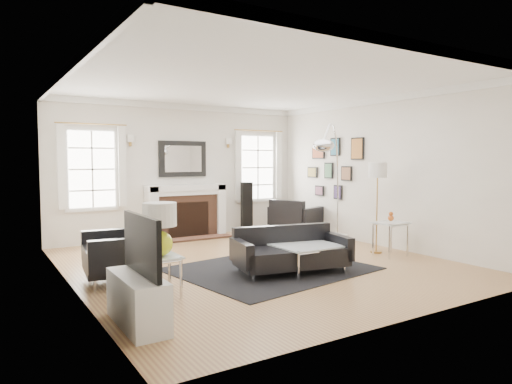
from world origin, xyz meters
TOP-DOWN VIEW (x-y plane):
  - floor at (0.00, 0.00)m, footprint 6.00×6.00m
  - back_wall at (0.00, 3.00)m, footprint 5.50×0.04m
  - front_wall at (0.00, -3.00)m, footprint 5.50×0.04m
  - left_wall at (-2.75, 0.00)m, footprint 0.04×6.00m
  - right_wall at (2.75, 0.00)m, footprint 0.04×6.00m
  - ceiling at (0.00, 0.00)m, footprint 5.50×6.00m
  - crown_molding at (0.00, 0.00)m, footprint 5.50×6.00m
  - fireplace at (0.00, 2.79)m, footprint 1.70×0.69m
  - mantel_mirror at (0.00, 2.95)m, footprint 1.05×0.07m
  - window_left at (-1.85, 2.95)m, footprint 1.24×0.15m
  - window_right at (1.85, 2.95)m, footprint 1.24×0.15m
  - gallery_wall at (2.72, 1.30)m, footprint 0.04×1.73m
  - tv_unit at (-2.44, -1.70)m, footprint 0.35×1.00m
  - area_rug at (-0.05, -0.46)m, footprint 2.97×2.60m
  - sofa at (0.09, -0.75)m, footprint 1.76×1.06m
  - armchair_left at (-2.08, 0.07)m, footprint 1.00×1.09m
  - armchair_right at (2.14, 1.90)m, footprint 1.13×1.19m
  - coffee_table at (0.30, -0.80)m, footprint 0.89×0.89m
  - side_table_left at (-1.93, -0.92)m, footprint 0.45×0.45m
  - nesting_table at (2.20, -0.74)m, footprint 0.52×0.44m
  - gourd_lamp at (-1.93, -0.92)m, footprint 0.40×0.40m
  - orange_vase at (2.20, -0.74)m, footprint 0.10×0.10m
  - arc_floor_lamp at (1.52, -0.01)m, footprint 1.65×1.53m
  - stick_floor_lamp at (2.20, -0.43)m, footprint 0.32×0.32m
  - speaker_tower at (1.38, 2.65)m, footprint 0.28×0.28m

SIDE VIEW (x-z plane):
  - floor at x=0.00m, z-range 0.00..0.00m
  - area_rug at x=-0.05m, z-range 0.00..0.01m
  - sofa at x=0.09m, z-range 0.02..0.56m
  - tv_unit at x=-2.44m, z-range -0.22..0.87m
  - armchair_right at x=2.14m, z-range 0.04..0.68m
  - coffee_table at x=0.30m, z-range 0.17..0.56m
  - armchair_left at x=-2.08m, z-range 0.04..0.71m
  - side_table_left at x=-1.93m, z-range 0.14..0.64m
  - nesting_table at x=2.20m, z-range 0.17..0.74m
  - fireplace at x=0.00m, z-range -0.01..1.10m
  - speaker_tower at x=1.38m, z-range 0.00..1.13m
  - orange_vase at x=2.20m, z-range 0.58..0.74m
  - gourd_lamp at x=-1.93m, z-range 0.54..1.17m
  - arc_floor_lamp at x=1.52m, z-range 0.10..2.43m
  - stick_floor_lamp at x=2.20m, z-range 0.58..2.16m
  - back_wall at x=0.00m, z-range 0.00..2.80m
  - front_wall at x=0.00m, z-range 0.00..2.80m
  - left_wall at x=-2.75m, z-range 0.00..2.80m
  - right_wall at x=2.75m, z-range 0.00..2.80m
  - window_left at x=-1.85m, z-range 0.65..2.27m
  - window_right at x=1.85m, z-range 0.65..2.27m
  - gallery_wall at x=2.72m, z-range 0.89..2.18m
  - mantel_mirror at x=0.00m, z-range 1.27..2.02m
  - crown_molding at x=0.00m, z-range 2.68..2.80m
  - ceiling at x=0.00m, z-range 2.79..2.81m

